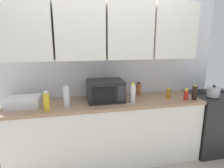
% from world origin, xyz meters
% --- Properties ---
extents(wall_back_with_cabinets, '(3.47, 0.38, 2.60)m').
position_xyz_m(wall_back_with_cabinets, '(0.00, -0.07, 1.58)').
color(wall_back_with_cabinets, white).
rests_on(wall_back_with_cabinets, ground_plane).
extents(counter_run, '(2.60, 0.63, 0.90)m').
position_xyz_m(counter_run, '(0.00, -0.30, 0.45)').
color(counter_run, white).
rests_on(counter_run, ground_plane).
extents(stove_range, '(0.76, 0.64, 0.91)m').
position_xyz_m(stove_range, '(1.69, -0.32, 0.45)').
color(stove_range, black).
rests_on(stove_range, ground_plane).
extents(kettle, '(0.17, 0.17, 0.17)m').
position_xyz_m(kettle, '(1.52, -0.46, 0.98)').
color(kettle, '#B2B2B7').
rests_on(kettle, stove_range).
extents(microwave, '(0.48, 0.37, 0.28)m').
position_xyz_m(microwave, '(-0.02, -0.28, 1.04)').
color(microwave, black).
rests_on(microwave, counter_run).
extents(dish_rack, '(0.38, 0.30, 0.12)m').
position_xyz_m(dish_rack, '(-1.05, -0.30, 0.96)').
color(dish_rack, silver).
rests_on(dish_rack, counter_run).
extents(bottle_red_sauce, '(0.06, 0.06, 0.16)m').
position_xyz_m(bottle_red_sauce, '(1.07, -0.47, 0.97)').
color(bottle_red_sauce, red).
rests_on(bottle_red_sauce, counter_run).
extents(bottle_white_jar, '(0.07, 0.07, 0.26)m').
position_xyz_m(bottle_white_jar, '(0.32, -0.43, 1.02)').
color(bottle_white_jar, white).
rests_on(bottle_white_jar, counter_run).
extents(bottle_clear_tall, '(0.08, 0.08, 0.26)m').
position_xyz_m(bottle_clear_tall, '(-0.53, -0.42, 1.03)').
color(bottle_clear_tall, silver).
rests_on(bottle_clear_tall, counter_run).
extents(bottle_amber_vinegar, '(0.06, 0.06, 0.15)m').
position_xyz_m(bottle_amber_vinegar, '(0.88, -0.34, 0.97)').
color(bottle_amber_vinegar, '#AD701E').
rests_on(bottle_amber_vinegar, counter_run).
extents(bottle_spice_jar, '(0.07, 0.07, 0.19)m').
position_xyz_m(bottle_spice_jar, '(0.52, -0.10, 0.99)').
color(bottle_spice_jar, '#BC6638').
rests_on(bottle_spice_jar, counter_run).
extents(bottle_yellow_mustard, '(0.07, 0.07, 0.23)m').
position_xyz_m(bottle_yellow_mustard, '(-0.75, -0.51, 1.01)').
color(bottle_yellow_mustard, gold).
rests_on(bottle_yellow_mustard, counter_run).
extents(bottle_soy_dark, '(0.07, 0.07, 0.20)m').
position_xyz_m(bottle_soy_dark, '(1.19, -0.49, 1.00)').
color(bottle_soy_dark, black).
rests_on(bottle_soy_dark, counter_run).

